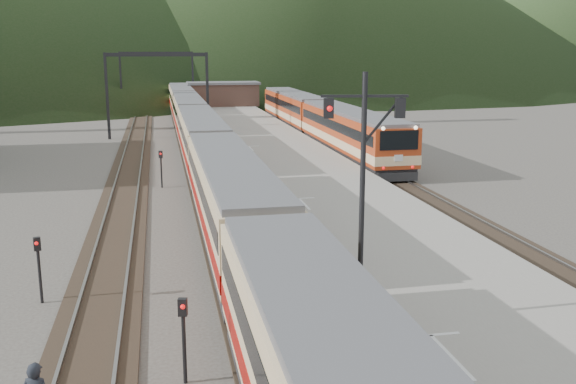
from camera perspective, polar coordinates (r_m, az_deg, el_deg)
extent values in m
cube|color=black|center=(48.01, -7.80, 2.60)|extent=(2.60, 200.00, 0.12)
cube|color=slate|center=(47.95, -8.66, 2.68)|extent=(0.10, 200.00, 0.14)
cube|color=slate|center=(48.04, -6.95, 2.75)|extent=(0.10, 200.00, 0.14)
cube|color=black|center=(47.97, -13.77, 2.34)|extent=(2.60, 200.00, 0.12)
cube|color=slate|center=(47.99, -14.64, 2.42)|extent=(0.10, 200.00, 0.14)
cube|color=slate|center=(47.92, -12.92, 2.50)|extent=(0.10, 200.00, 0.14)
cube|color=black|center=(50.04, 5.47, 3.06)|extent=(2.60, 200.00, 0.12)
cube|color=slate|center=(49.82, 4.68, 3.15)|extent=(0.10, 200.00, 0.14)
cube|color=slate|center=(50.23, 6.26, 3.20)|extent=(0.10, 200.00, 0.14)
cube|color=gray|center=(46.66, -0.77, 2.98)|extent=(8.00, 100.00, 1.00)
cube|color=black|center=(62.53, -15.78, 8.18)|extent=(0.25, 0.25, 8.00)
cube|color=black|center=(62.53, -7.17, 8.55)|extent=(0.25, 0.25, 8.00)
cube|color=black|center=(62.21, -11.63, 11.88)|extent=(9.30, 0.22, 0.35)
cube|color=black|center=(87.44, -14.62, 9.37)|extent=(0.25, 0.25, 8.00)
cube|color=black|center=(87.44, -8.45, 9.63)|extent=(0.25, 0.25, 8.00)
cube|color=black|center=(87.21, -11.65, 12.00)|extent=(9.30, 0.22, 0.35)
cube|color=#4D332B|center=(85.84, -5.78, 8.58)|extent=(9.00, 4.00, 2.80)
cube|color=slate|center=(85.74, -5.80, 9.61)|extent=(9.40, 4.40, 0.30)
cone|color=#2D4D20|center=(245.37, 16.66, 15.97)|extent=(160.00, 160.00, 50.00)
cube|color=beige|center=(27.60, -5.08, -0.91)|extent=(2.68, 17.99, 3.27)
cube|color=beige|center=(45.72, -7.70, 4.40)|extent=(2.68, 17.99, 3.27)
cube|color=beige|center=(64.05, -8.83, 6.68)|extent=(2.68, 17.99, 3.27)
cube|color=beige|center=(82.45, -9.46, 7.94)|extent=(2.68, 17.99, 3.27)
cube|color=#AB3816|center=(49.57, 5.58, 5.32)|extent=(3.02, 20.28, 3.68)
cube|color=#AB3816|center=(69.60, 0.57, 7.45)|extent=(3.02, 20.28, 3.68)
cylinder|color=black|center=(16.69, 6.59, -1.04)|extent=(0.14, 0.14, 6.73)
cube|color=black|center=(16.27, 6.83, 8.47)|extent=(2.18, 0.42, 0.07)
cube|color=black|center=(16.18, 3.63, 7.44)|extent=(0.28, 0.22, 0.50)
cube|color=black|center=(16.46, 9.93, 7.37)|extent=(0.28, 0.22, 0.50)
cylinder|color=black|center=(16.72, -9.21, -13.39)|extent=(0.10, 0.10, 2.00)
cube|color=black|center=(16.29, -9.34, -10.06)|extent=(0.25, 0.21, 0.45)
cylinder|color=black|center=(39.85, -11.19, 1.81)|extent=(0.10, 0.10, 2.00)
cube|color=black|center=(39.67, -11.25, 3.30)|extent=(0.25, 0.21, 0.45)
cylinder|color=black|center=(22.89, -21.20, -6.84)|extent=(0.10, 0.10, 2.00)
cube|color=black|center=(22.58, -21.41, -4.32)|extent=(0.26, 0.22, 0.45)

